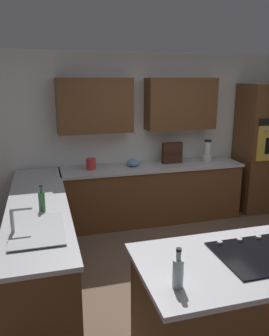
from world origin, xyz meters
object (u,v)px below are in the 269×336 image
Objects in this scene: cooktop at (266,253)px; mixing_bowl at (133,163)px; kettle at (91,164)px; spice_rack at (172,153)px; wall_oven at (263,148)px; sink_unit at (36,229)px; blender at (207,152)px; oil_bottle at (178,272)px; dish_soap_bottle at (42,201)px.

cooktop is 2.89m from mixing_bowl.
spice_rack is at bearing -178.40° from kettle.
wall_oven is 1.60m from spice_rack.
wall_oven is 2.25m from mixing_bowl.
sink_unit is at bearing 27.82° from wall_oven.
blender reaches higher than mixing_bowl.
oil_bottle is (1.79, 3.08, -0.04)m from blender.
cooktop is 2.14m from dish_soap_bottle.
dish_soap_bottle is at bearing 29.94° from blender.
oil_bottle is at bearing 47.35° from wall_oven.
dish_soap_bottle is (2.62, 1.51, -0.04)m from blender.
mixing_bowl is 3.13m from oil_bottle.
spice_rack is (-0.65, -0.04, 0.11)m from mixing_bowl.
kettle is 0.60× the size of oil_bottle.
mixing_bowl is at bearing 180.00° from kettle.
blender is at bearing -2.73° from wall_oven.
wall_oven is 10.20× the size of mixing_bowl.
spice_rack is (-0.38, -2.91, 0.16)m from cooktop.
cooktop is at bearing 82.54° from spice_rack.
cooktop is 2.70× the size of dish_soap_bottle.
sink_unit is at bearing 36.59° from blender.
oil_bottle reaches higher than cooktop.
kettle reaches higher than cooktop.
mixing_bowl is (1.25, 0.00, -0.09)m from blender.
spice_rack is at bearing -110.97° from oil_bottle.
mixing_bowl is 0.66m from spice_rack.
sink_unit is 2.45m from mixing_bowl.
wall_oven is 4.16m from sink_unit.
mixing_bowl reaches higher than cooktop.
oil_bottle is at bearing 91.96° from kettle.
wall_oven reaches higher than cooktop.
spice_rack is at bearing -3.46° from blender.
wall_oven is 13.08× the size of kettle.
sink_unit reaches higher than cooktop.
blender reaches higher than spice_rack.
wall_oven reaches higher than blender.
wall_oven is 3.90m from dish_soap_bottle.
cooktop is at bearing -165.74° from oil_bottle.
wall_oven is at bearing 177.27° from blender.
oil_bottle is (2.79, 3.03, -0.06)m from wall_oven.
sink_unit reaches higher than kettle.
cooktop is 3.04m from blender.
wall_oven reaches higher than oil_bottle.
wall_oven is 7.82× the size of oil_bottle.
dish_soap_bottle is at bearing 47.76° from mixing_bowl.
dish_soap_bottle reaches higher than oil_bottle.
sink_unit is (3.68, 1.94, -0.15)m from wall_oven.
spice_rack is 1.22× the size of oil_bottle.
sink_unit is at bearing -27.55° from cooktop.
oil_bottle is (-0.83, 1.57, -0.00)m from dish_soap_bottle.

